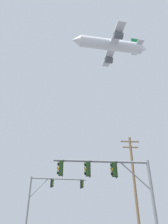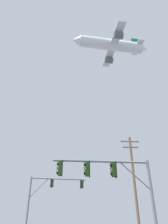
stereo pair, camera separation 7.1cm
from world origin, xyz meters
The scene contains 4 objects.
signal_pole_near centered at (2.46, 7.74, 4.30)m, with size 6.47×0.61×5.51m.
signal_pole_far centered at (-2.59, 19.77, 5.00)m, with size 6.58×1.08×6.64m.
utility_pole centered at (6.65, 16.90, 5.69)m, with size 2.20×0.28×10.76m.
airplane centered at (9.95, 36.39, 46.42)m, with size 22.00×17.00×5.99m.
Camera 1 is at (-0.03, -6.03, 1.62)m, focal length 33.53 mm.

